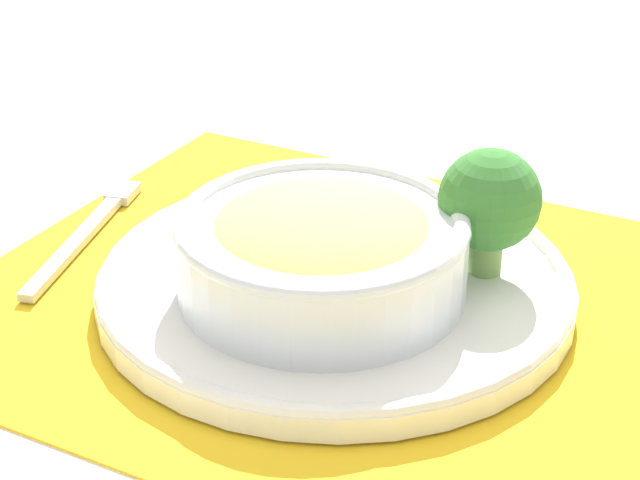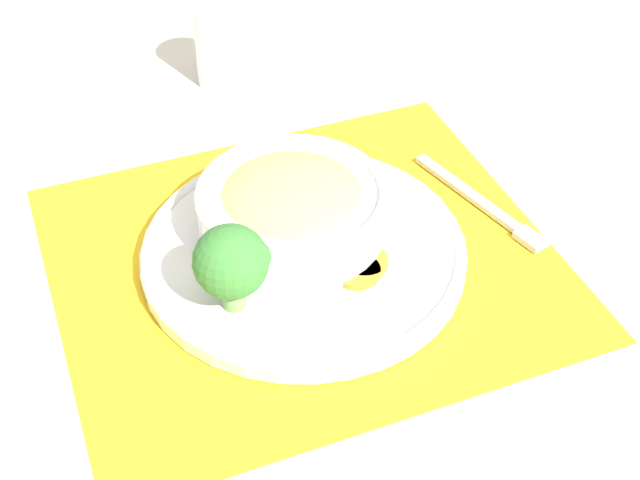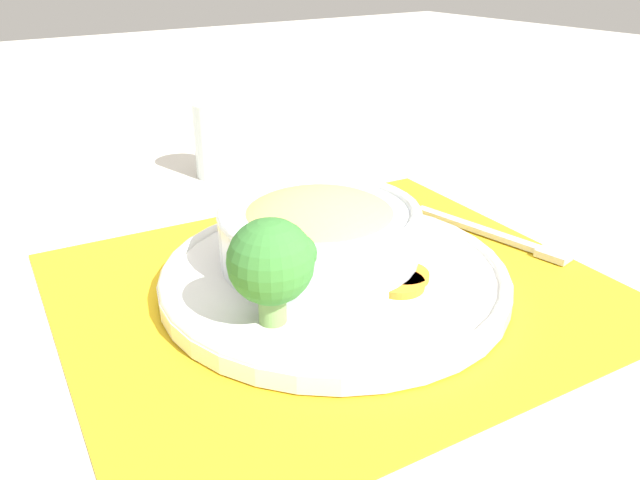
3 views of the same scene
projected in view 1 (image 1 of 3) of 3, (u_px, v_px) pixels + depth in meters
ground_plane at (335, 300)px, 0.72m from camera, size 4.00×4.00×0.00m
placemat at (335, 298)px, 0.72m from camera, size 0.52×0.46×0.00m
plate at (335, 281)px, 0.72m from camera, size 0.32×0.32×0.02m
bowl at (325, 248)px, 0.68m from camera, size 0.19×0.19×0.07m
broccoli_floret at (489, 200)px, 0.69m from camera, size 0.07×0.07×0.09m
carrot_slice_near at (329, 227)px, 0.77m from camera, size 0.05×0.05×0.01m
carrot_slice_middle at (307, 229)px, 0.77m from camera, size 0.05×0.05×0.01m
fork at (95, 223)px, 0.81m from camera, size 0.05×0.18×0.01m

